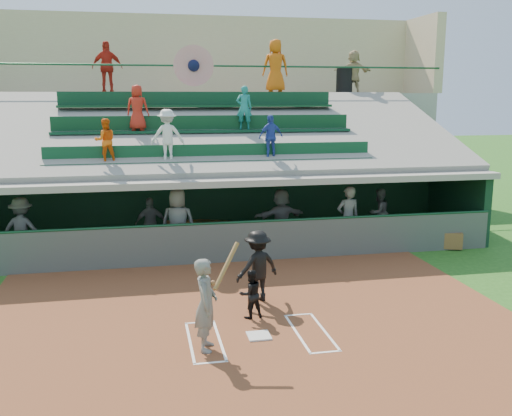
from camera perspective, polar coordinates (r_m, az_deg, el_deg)
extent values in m
plane|color=#215517|center=(11.07, 0.28, -12.82)|extent=(100.00, 100.00, 0.00)
cube|color=brown|center=(11.51, -0.24, -11.78)|extent=(11.00, 9.00, 0.02)
cube|color=silver|center=(11.05, 0.28, -12.65)|extent=(0.43, 0.43, 0.03)
cube|color=white|center=(10.94, -3.67, -13.00)|extent=(0.05, 1.80, 0.01)
cube|color=white|center=(11.22, 4.12, -12.37)|extent=(0.05, 1.80, 0.01)
cube|color=white|center=(10.89, -6.61, -13.18)|extent=(0.05, 1.80, 0.01)
cube|color=white|center=(11.37, 6.85, -12.09)|extent=(0.05, 1.80, 0.01)
cube|color=silver|center=(11.74, -5.64, -11.31)|extent=(0.60, 0.05, 0.01)
cube|color=silver|center=(12.09, 4.24, -10.59)|extent=(0.60, 0.05, 0.01)
cube|color=white|center=(10.10, -4.54, -15.16)|extent=(0.60, 0.05, 0.01)
cube|color=white|center=(10.51, 6.96, -14.12)|extent=(0.60, 0.05, 0.01)
cube|color=gray|center=(17.36, -4.27, -3.81)|extent=(16.00, 3.50, 0.04)
cube|color=#9A978C|center=(23.59, -6.44, 5.75)|extent=(20.00, 3.00, 4.60)
cube|color=#4E534E|center=(15.55, -3.48, -3.56)|extent=(16.00, 0.06, 1.10)
cylinder|color=#143F25|center=(15.42, -3.50, -1.52)|extent=(16.00, 0.08, 0.08)
cube|color=black|center=(18.82, -4.99, 0.72)|extent=(16.00, 0.25, 2.20)
cube|color=black|center=(19.75, 19.37, 0.62)|extent=(0.25, 3.50, 2.20)
cube|color=gray|center=(16.93, -4.37, 3.33)|extent=(16.40, 3.90, 0.18)
cube|color=gray|center=(20.53, -5.55, 1.73)|extent=(16.40, 3.50, 2.30)
cube|color=gray|center=(22.01, -6.06, 5.37)|extent=(16.40, 0.30, 4.60)
cube|color=gray|center=(18.64, -5.15, 7.90)|extent=(16.40, 6.51, 2.37)
cube|color=#0C351E|center=(16.34, -4.16, 4.64)|extent=(9.40, 0.42, 0.08)
cube|color=#0E3D22|center=(16.51, -4.26, 5.61)|extent=(9.40, 0.06, 0.45)
cube|color=#0B331F|center=(18.15, -4.97, 7.65)|extent=(9.40, 0.42, 0.08)
cube|color=#0C361B|center=(18.33, -5.05, 8.50)|extent=(9.40, 0.06, 0.45)
cube|color=#0B3219|center=(20.01, -5.64, 10.11)|extent=(9.40, 0.42, 0.08)
cube|color=#0B341D|center=(20.20, -5.71, 10.86)|extent=(9.40, 0.06, 0.45)
imported|color=#E25A0D|center=(16.27, -14.84, 6.54)|extent=(0.65, 0.55, 1.20)
imported|color=silver|center=(16.25, -8.85, 7.20)|extent=(0.94, 0.55, 1.44)
imported|color=#2842A3|center=(16.66, 1.50, 7.13)|extent=(0.80, 0.46, 1.27)
imported|color=#AC2013|center=(18.10, -11.77, 9.79)|extent=(0.76, 0.58, 1.39)
imported|color=#1A7772|center=(18.40, -1.19, 10.00)|extent=(0.55, 0.41, 1.37)
cylinder|color=#154225|center=(22.02, -6.27, 13.97)|extent=(20.00, 0.07, 0.07)
cylinder|color=red|center=(22.00, -6.26, 13.97)|extent=(1.50, 0.06, 1.50)
sphere|color=#0C1133|center=(21.97, -6.25, 13.97)|extent=(0.44, 0.44, 0.44)
cube|color=tan|center=(25.04, -6.96, 14.98)|extent=(20.00, 0.40, 3.20)
cube|color=tan|center=(26.38, 16.30, 14.43)|extent=(0.40, 3.00, 3.20)
imported|color=#5B5E59|center=(10.29, -5.03, -9.58)|extent=(0.51, 0.68, 1.68)
cylinder|color=olive|center=(9.95, -2.99, -5.79)|extent=(0.56, 0.54, 0.75)
sphere|color=#986337|center=(10.17, -4.33, -7.50)|extent=(0.10, 0.10, 0.10)
imported|color=black|center=(11.75, -0.55, -8.58)|extent=(0.57, 0.49, 1.02)
imported|color=black|center=(12.58, 0.16, -5.84)|extent=(1.18, 0.93, 1.60)
cube|color=brown|center=(18.58, -5.20, -2.01)|extent=(14.86, 6.65, 0.48)
imported|color=#575A55|center=(16.80, -22.35, -1.99)|extent=(1.24, 0.85, 1.76)
imported|color=#5E605A|center=(16.94, -10.46, -1.57)|extent=(0.92, 0.40, 1.56)
imported|color=#575A55|center=(15.99, -7.80, -1.52)|extent=(1.07, 0.82, 1.95)
imported|color=#5C5E59|center=(17.10, 2.53, -0.96)|extent=(1.69, 0.84, 1.74)
imported|color=#51544F|center=(16.84, 9.17, -1.02)|extent=(0.72, 0.50, 1.89)
imported|color=#5E615C|center=(18.70, 12.19, -0.45)|extent=(0.92, 0.82, 1.55)
cylinder|color=black|center=(23.95, 8.82, 12.46)|extent=(0.66, 0.66, 0.99)
imported|color=red|center=(22.83, -14.64, 13.48)|extent=(1.14, 0.51, 1.92)
imported|color=#C7560B|center=(22.56, 1.95, 13.99)|extent=(1.05, 0.75, 2.03)
imported|color=tan|center=(24.02, 9.71, 13.28)|extent=(1.59, 0.56, 1.70)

